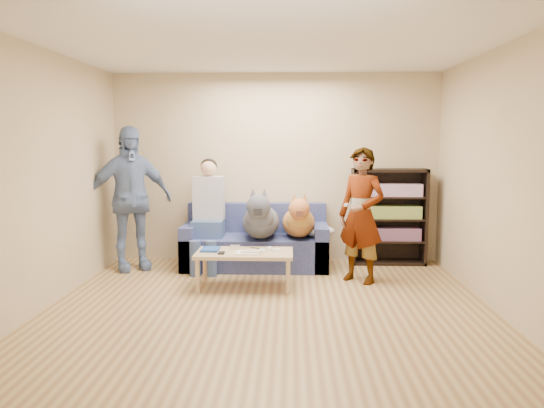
{
  "coord_description": "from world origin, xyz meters",
  "views": [
    {
      "loc": [
        0.22,
        -4.87,
        1.68
      ],
      "look_at": [
        0.0,
        1.2,
        0.95
      ],
      "focal_mm": 35.0,
      "sensor_mm": 36.0,
      "label": 1
    }
  ],
  "objects_px": {
    "notebook_blue": "(210,249)",
    "person_standing_right": "(361,215)",
    "sofa": "(256,245)",
    "dog_gray": "(261,220)",
    "coffee_table": "(245,256)",
    "bookshelf": "(389,214)",
    "person_seated": "(208,210)",
    "dog_tan": "(299,220)",
    "person_standing_left": "(129,199)",
    "camera_silver": "(235,247)"
  },
  "relations": [
    {
      "from": "notebook_blue",
      "to": "person_standing_right",
      "type": "bearing_deg",
      "value": 8.35
    },
    {
      "from": "sofa",
      "to": "dog_gray",
      "type": "distance_m",
      "value": 0.48
    },
    {
      "from": "coffee_table",
      "to": "bookshelf",
      "type": "height_order",
      "value": "bookshelf"
    },
    {
      "from": "dog_gray",
      "to": "coffee_table",
      "type": "height_order",
      "value": "dog_gray"
    },
    {
      "from": "person_seated",
      "to": "coffee_table",
      "type": "xyz_separation_m",
      "value": [
        0.56,
        -0.92,
        -0.4
      ]
    },
    {
      "from": "person_seated",
      "to": "dog_tan",
      "type": "relative_size",
      "value": 1.25
    },
    {
      "from": "person_standing_left",
      "to": "dog_gray",
      "type": "xyz_separation_m",
      "value": [
        1.7,
        -0.03,
        -0.26
      ]
    },
    {
      "from": "notebook_blue",
      "to": "camera_silver",
      "type": "xyz_separation_m",
      "value": [
        0.28,
        0.07,
        0.01
      ]
    },
    {
      "from": "coffee_table",
      "to": "notebook_blue",
      "type": "bearing_deg",
      "value": 172.87
    },
    {
      "from": "person_standing_left",
      "to": "sofa",
      "type": "xyz_separation_m",
      "value": [
        1.62,
        0.23,
        -0.65
      ]
    },
    {
      "from": "notebook_blue",
      "to": "person_seated",
      "type": "bearing_deg",
      "value": 100.43
    },
    {
      "from": "person_standing_left",
      "to": "camera_silver",
      "type": "height_order",
      "value": "person_standing_left"
    },
    {
      "from": "notebook_blue",
      "to": "coffee_table",
      "type": "relative_size",
      "value": 0.24
    },
    {
      "from": "notebook_blue",
      "to": "dog_gray",
      "type": "bearing_deg",
      "value": 53.88
    },
    {
      "from": "dog_gray",
      "to": "bookshelf",
      "type": "height_order",
      "value": "bookshelf"
    },
    {
      "from": "person_standing_right",
      "to": "person_seated",
      "type": "relative_size",
      "value": 1.09
    },
    {
      "from": "person_standing_left",
      "to": "sofa",
      "type": "distance_m",
      "value": 1.76
    },
    {
      "from": "notebook_blue",
      "to": "bookshelf",
      "type": "xyz_separation_m",
      "value": [
        2.26,
        1.23,
        0.25
      ]
    },
    {
      "from": "person_standing_left",
      "to": "dog_tan",
      "type": "bearing_deg",
      "value": -27.77
    },
    {
      "from": "person_standing_right",
      "to": "dog_tan",
      "type": "bearing_deg",
      "value": 179.14
    },
    {
      "from": "camera_silver",
      "to": "person_seated",
      "type": "bearing_deg",
      "value": 118.8
    },
    {
      "from": "dog_gray",
      "to": "notebook_blue",
      "type": "bearing_deg",
      "value": -126.12
    },
    {
      "from": "sofa",
      "to": "coffee_table",
      "type": "distance_m",
      "value": 1.05
    },
    {
      "from": "person_standing_right",
      "to": "person_seated",
      "type": "xyz_separation_m",
      "value": [
        -1.92,
        0.61,
        -0.03
      ]
    },
    {
      "from": "camera_silver",
      "to": "person_standing_left",
      "type": "bearing_deg",
      "value": 154.2
    },
    {
      "from": "person_standing_left",
      "to": "camera_silver",
      "type": "xyz_separation_m",
      "value": [
        1.44,
        -0.7,
        -0.49
      ]
    },
    {
      "from": "dog_tan",
      "to": "sofa",
      "type": "bearing_deg",
      "value": 165.09
    },
    {
      "from": "camera_silver",
      "to": "dog_tan",
      "type": "distance_m",
      "value": 1.1
    },
    {
      "from": "person_standing_right",
      "to": "camera_silver",
      "type": "xyz_separation_m",
      "value": [
        -1.48,
        -0.19,
        -0.36
      ]
    },
    {
      "from": "camera_silver",
      "to": "person_standing_right",
      "type": "bearing_deg",
      "value": 7.25
    },
    {
      "from": "notebook_blue",
      "to": "person_seated",
      "type": "xyz_separation_m",
      "value": [
        -0.16,
        0.87,
        0.34
      ]
    },
    {
      "from": "person_standing_left",
      "to": "coffee_table",
      "type": "xyz_separation_m",
      "value": [
        1.56,
        -0.82,
        -0.56
      ]
    },
    {
      "from": "camera_silver",
      "to": "sofa",
      "type": "relative_size",
      "value": 0.06
    },
    {
      "from": "notebook_blue",
      "to": "dog_gray",
      "type": "height_order",
      "value": "dog_gray"
    },
    {
      "from": "dog_gray",
      "to": "camera_silver",
      "type": "bearing_deg",
      "value": -111.15
    },
    {
      "from": "person_standing_left",
      "to": "sofa",
      "type": "bearing_deg",
      "value": -21.73
    },
    {
      "from": "notebook_blue",
      "to": "coffee_table",
      "type": "xyz_separation_m",
      "value": [
        0.4,
        -0.05,
        -0.06
      ]
    },
    {
      "from": "sofa",
      "to": "coffee_table",
      "type": "relative_size",
      "value": 1.73
    },
    {
      "from": "notebook_blue",
      "to": "dog_tan",
      "type": "height_order",
      "value": "dog_tan"
    },
    {
      "from": "dog_tan",
      "to": "coffee_table",
      "type": "relative_size",
      "value": 1.07
    },
    {
      "from": "person_standing_right",
      "to": "dog_gray",
      "type": "height_order",
      "value": "person_standing_right"
    },
    {
      "from": "bookshelf",
      "to": "person_standing_right",
      "type": "bearing_deg",
      "value": -117.16
    },
    {
      "from": "person_standing_right",
      "to": "notebook_blue",
      "type": "xyz_separation_m",
      "value": [
        -1.76,
        -0.26,
        -0.37
      ]
    },
    {
      "from": "dog_gray",
      "to": "coffee_table",
      "type": "xyz_separation_m",
      "value": [
        -0.14,
        -0.79,
        -0.3
      ]
    },
    {
      "from": "person_standing_right",
      "to": "notebook_blue",
      "type": "bearing_deg",
      "value": -133.66
    },
    {
      "from": "bookshelf",
      "to": "dog_tan",
      "type": "bearing_deg",
      "value": -162.56
    },
    {
      "from": "person_standing_left",
      "to": "person_standing_right",
      "type": "bearing_deg",
      "value": -39.68
    },
    {
      "from": "person_seated",
      "to": "dog_tan",
      "type": "distance_m",
      "value": 1.2
    },
    {
      "from": "sofa",
      "to": "dog_gray",
      "type": "relative_size",
      "value": 1.48
    },
    {
      "from": "person_standing_right",
      "to": "bookshelf",
      "type": "distance_m",
      "value": 1.1
    }
  ]
}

